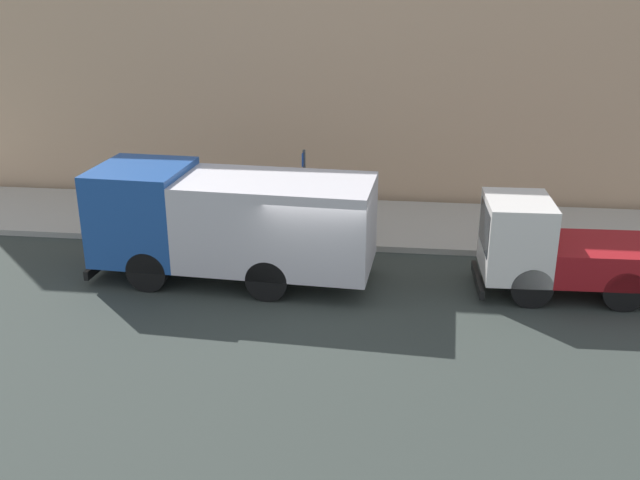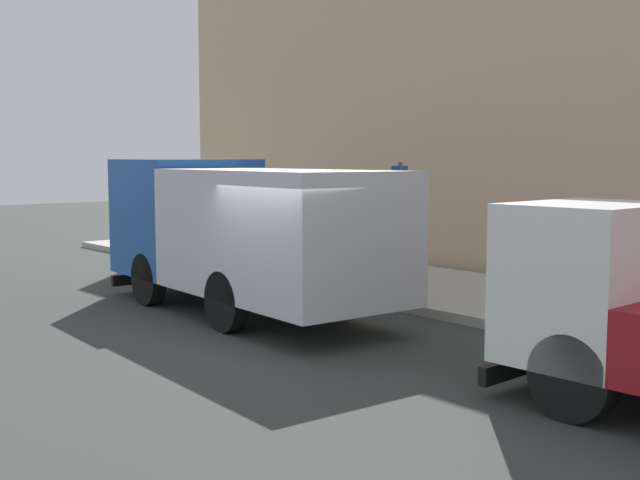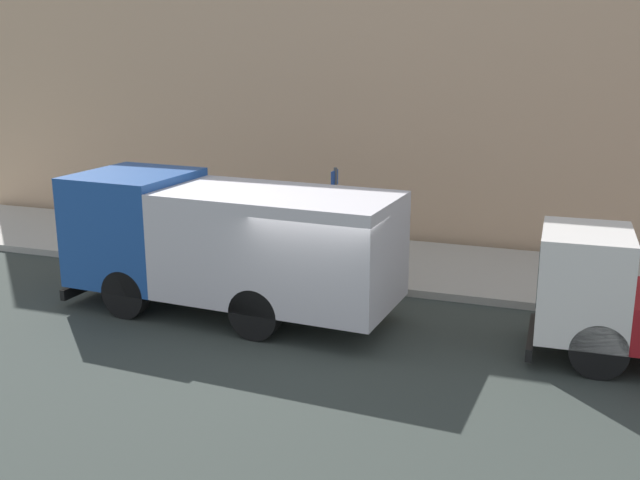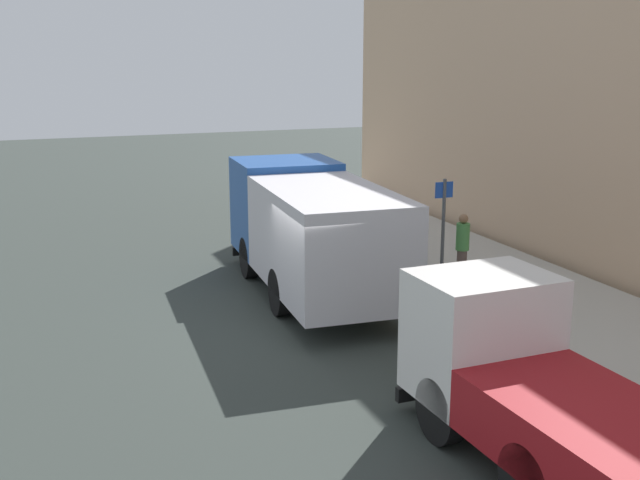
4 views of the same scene
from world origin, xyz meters
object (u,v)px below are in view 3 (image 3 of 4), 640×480
object	(u,v)px
large_utility_truck	(227,240)
traffic_cone_orange	(115,242)
street_sign_post	(335,214)
pedestrian_walking	(324,231)

from	to	relation	value
large_utility_truck	traffic_cone_orange	distance (m)	5.57
traffic_cone_orange	street_sign_post	world-z (taller)	street_sign_post
large_utility_truck	pedestrian_walking	world-z (taller)	large_utility_truck
large_utility_truck	street_sign_post	world-z (taller)	large_utility_truck
pedestrian_walking	traffic_cone_orange	size ratio (longest dim) A/B	2.84
pedestrian_walking	street_sign_post	bearing A→B (deg)	170.48
street_sign_post	pedestrian_walking	bearing A→B (deg)	33.07
large_utility_truck	street_sign_post	xyz separation A→B (m)	(2.60, -1.54, 0.13)
traffic_cone_orange	pedestrian_walking	bearing A→B (deg)	-82.16
traffic_cone_orange	street_sign_post	distance (m)	6.40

